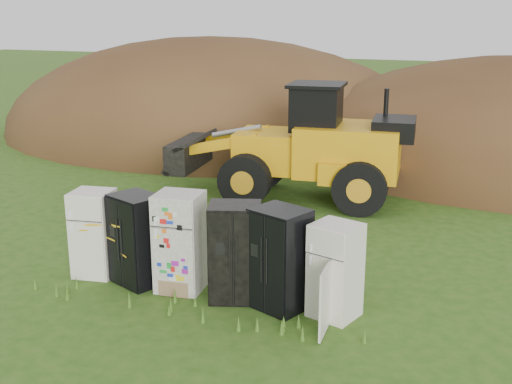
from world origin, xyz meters
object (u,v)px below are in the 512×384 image
at_px(fridge_dark_mid, 235,252).
at_px(fridge_black_right, 280,259).
at_px(wheel_loader, 287,141).
at_px(fridge_open_door, 335,271).
at_px(fridge_leftmost, 94,233).
at_px(fridge_black_side, 137,239).
at_px(fridge_sticker, 180,242).

height_order(fridge_dark_mid, fridge_black_right, fridge_black_right).
xyz_separation_m(fridge_black_right, wheel_loader, (-2.17, 6.49, 0.69)).
bearing_deg(fridge_dark_mid, fridge_open_door, -19.07).
bearing_deg(wheel_loader, fridge_open_door, -71.07).
bearing_deg(fridge_leftmost, fridge_black_side, -12.17).
bearing_deg(fridge_black_side, fridge_leftmost, -160.04).
xyz_separation_m(fridge_dark_mid, fridge_open_door, (1.82, 0.00, -0.06)).
relative_size(fridge_open_door, wheel_loader, 0.25).
distance_m(fridge_black_side, fridge_dark_mid, 1.98).
bearing_deg(fridge_leftmost, fridge_black_right, -10.64).
height_order(fridge_sticker, fridge_dark_mid, fridge_sticker).
bearing_deg(wheel_loader, fridge_black_side, -102.83).
relative_size(fridge_sticker, fridge_dark_mid, 1.05).
bearing_deg(fridge_dark_mid, wheel_loader, 82.32).
bearing_deg(fridge_black_right, fridge_black_side, -158.96).
bearing_deg(fridge_open_door, fridge_black_right, -161.45).
relative_size(fridge_leftmost, wheel_loader, 0.26).
height_order(fridge_open_door, wheel_loader, wheel_loader).
distance_m(fridge_black_right, fridge_open_door, 0.97).
relative_size(fridge_leftmost, fridge_black_side, 0.98).
bearing_deg(fridge_open_door, wheel_loader, 132.16).
xyz_separation_m(fridge_sticker, fridge_dark_mid, (1.10, -0.00, -0.04)).
bearing_deg(fridge_black_right, fridge_sticker, -160.30).
height_order(fridge_dark_mid, wheel_loader, wheel_loader).
relative_size(fridge_sticker, wheel_loader, 0.28).
relative_size(fridge_leftmost, fridge_open_door, 1.04).
relative_size(fridge_black_side, fridge_open_door, 1.06).
distance_m(fridge_leftmost, fridge_sticker, 1.87).
bearing_deg(fridge_black_right, fridge_open_door, 23.15).
distance_m(fridge_sticker, fridge_open_door, 2.93).
xyz_separation_m(fridge_black_side, fridge_black_right, (2.83, 0.01, 0.03)).
relative_size(fridge_black_side, fridge_black_right, 0.97).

